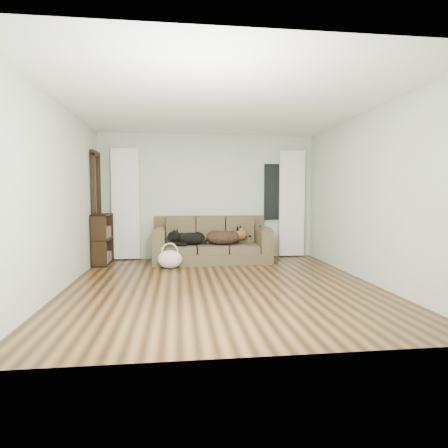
{
  "coord_description": "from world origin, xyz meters",
  "views": [
    {
      "loc": [
        -0.63,
        -5.41,
        1.31
      ],
      "look_at": [
        0.23,
        1.6,
        0.78
      ],
      "focal_mm": 30.0,
      "sensor_mm": 36.0,
      "label": 1
    }
  ],
  "objects": [
    {
      "name": "curtain_right",
      "position": [
        1.8,
        2.42,
        1.15
      ],
      "size": [
        0.55,
        0.08,
        2.25
      ],
      "primitive_type": "cube",
      "color": "white",
      "rests_on": "ground"
    },
    {
      "name": "dog_shepherd",
      "position": [
        0.28,
        1.95,
        0.49
      ],
      "size": [
        0.78,
        0.63,
        0.31
      ],
      "primitive_type": "ellipsoid",
      "rotation": [
        0.0,
        0.0,
        2.91
      ],
      "color": "black",
      "rests_on": "sofa"
    },
    {
      "name": "bookshelf",
      "position": [
        -2.09,
        2.0,
        0.5
      ],
      "size": [
        0.37,
        0.8,
        0.97
      ],
      "primitive_type": "cube",
      "rotation": [
        0.0,
        0.0,
        0.1
      ],
      "color": "black",
      "rests_on": "floor"
    },
    {
      "name": "curtain_left",
      "position": [
        -1.7,
        2.42,
        1.15
      ],
      "size": [
        0.55,
        0.08,
        2.25
      ],
      "primitive_type": "cube",
      "color": "white",
      "rests_on": "ground"
    },
    {
      "name": "wall_right",
      "position": [
        2.25,
        0.0,
        1.3
      ],
      "size": [
        0.04,
        5.0,
        2.6
      ],
      "primitive_type": "cube",
      "color": "#B5C0AD",
      "rests_on": "ground"
    },
    {
      "name": "tote_bag",
      "position": [
        -0.79,
        1.39,
        0.16
      ],
      "size": [
        0.48,
        0.38,
        0.33
      ],
      "primitive_type": "ellipsoid",
      "rotation": [
        0.0,
        0.0,
        -0.07
      ],
      "color": "beige",
      "rests_on": "floor"
    },
    {
      "name": "door_casing",
      "position": [
        -2.2,
        2.05,
        1.05
      ],
      "size": [
        0.07,
        0.6,
        2.1
      ],
      "primitive_type": "cube",
      "color": "black",
      "rests_on": "ground"
    },
    {
      "name": "window_pane",
      "position": [
        1.45,
        2.47,
        1.4
      ],
      "size": [
        0.5,
        0.03,
        1.2
      ],
      "primitive_type": "cube",
      "color": "black",
      "rests_on": "wall_back"
    },
    {
      "name": "tv_remote",
      "position": [
        0.97,
        1.81,
        0.73
      ],
      "size": [
        0.08,
        0.17,
        0.02
      ],
      "primitive_type": "cube",
      "rotation": [
        0.0,
        0.0,
        -0.2
      ],
      "color": "black",
      "rests_on": "sofa"
    },
    {
      "name": "floor",
      "position": [
        0.0,
        0.0,
        0.0
      ],
      "size": [
        5.0,
        5.0,
        0.0
      ],
      "primitive_type": "plane",
      "color": "black",
      "rests_on": "ground"
    },
    {
      "name": "ceiling",
      "position": [
        0.0,
        0.0,
        2.6
      ],
      "size": [
        5.0,
        5.0,
        0.0
      ],
      "primitive_type": "plane",
      "color": "white",
      "rests_on": "ground"
    },
    {
      "name": "wall_left",
      "position": [
        -2.25,
        0.0,
        1.3
      ],
      "size": [
        0.04,
        5.0,
        2.6
      ],
      "primitive_type": "cube",
      "color": "#B5C0AD",
      "rests_on": "ground"
    },
    {
      "name": "wall_back",
      "position": [
        0.0,
        2.5,
        1.3
      ],
      "size": [
        4.5,
        0.04,
        2.6
      ],
      "primitive_type": "cube",
      "color": "#B5C0AD",
      "rests_on": "ground"
    },
    {
      "name": "sofa",
      "position": [
        0.02,
        1.97,
        0.45
      ],
      "size": [
        2.29,
        0.99,
        0.94
      ],
      "primitive_type": "cube",
      "color": "brown",
      "rests_on": "floor"
    },
    {
      "name": "dog_black_lab",
      "position": [
        -0.43,
        1.96,
        0.48
      ],
      "size": [
        0.63,
        0.48,
        0.25
      ],
      "primitive_type": "ellipsoid",
      "rotation": [
        0.0,
        0.0,
        -0.11
      ],
      "color": "black",
      "rests_on": "sofa"
    }
  ]
}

